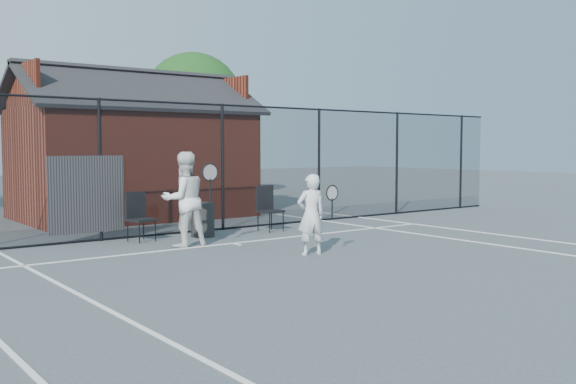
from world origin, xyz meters
TOP-DOWN VIEW (x-y plane):
  - ground at (0.00, 0.00)m, footprint 80.00×80.00m
  - court_lines at (0.00, -1.32)m, footprint 11.02×18.00m
  - fence at (-0.30, 5.00)m, footprint 22.04×3.00m
  - clubhouse at (0.50, 9.00)m, footprint 6.50×4.36m
  - tree_right at (5.50, 14.50)m, footprint 3.97×3.97m
  - player_front at (0.39, 0.94)m, footprint 0.70×0.55m
  - player_back at (-0.98, 3.24)m, footprint 1.04×0.78m
  - chair_left at (-1.36, 4.42)m, footprint 0.58×0.59m
  - chair_right at (1.75, 4.10)m, footprint 0.55×0.57m
  - waste_bin at (0.02, 4.26)m, footprint 0.63×0.63m

SIDE VIEW (x-z plane):
  - ground at x=0.00m, z-range 0.00..0.00m
  - court_lines at x=0.00m, z-range 0.00..0.01m
  - waste_bin at x=0.02m, z-range 0.00..0.75m
  - chair_left at x=-1.36m, z-range 0.00..1.01m
  - chair_right at x=1.75m, z-range 0.00..1.05m
  - player_front at x=0.39m, z-range 0.00..1.49m
  - player_back at x=-0.98m, z-range 0.00..1.89m
  - fence at x=-0.30m, z-range -0.05..2.95m
  - clubhouse at x=0.50m, z-range -0.49..3.70m
  - tree_right at x=5.50m, z-range 0.86..6.56m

